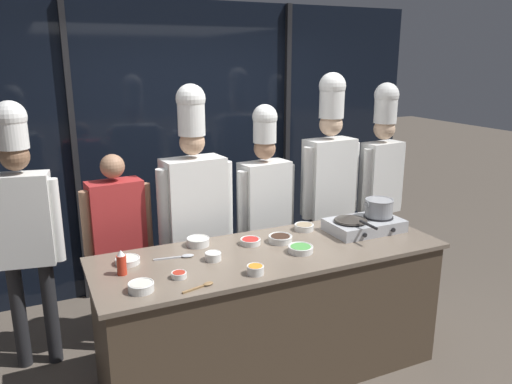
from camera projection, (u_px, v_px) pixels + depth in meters
ground_plane at (270, 370)px, 3.62m from camera, size 24.00×24.00×0.00m
window_wall_back at (189, 147)px, 4.83m from camera, size 4.95×0.09×2.70m
demo_counter at (271, 312)px, 3.50m from camera, size 2.39×0.84×0.93m
portable_stove at (364, 225)px, 3.75m from camera, size 0.55×0.35×0.10m
frying_pan at (351, 218)px, 3.67m from camera, size 0.25×0.43×0.05m
stock_pot at (379, 207)px, 3.77m from camera, size 0.24×0.21×0.13m
squeeze_bottle_chili at (122, 263)px, 2.99m from camera, size 0.06×0.06×0.16m
prep_bowl_garlic at (128, 260)px, 3.16m from camera, size 0.16×0.16×0.04m
prep_bowl_rice at (213, 256)px, 3.21m from camera, size 0.11×0.11×0.05m
prep_bowl_scallions at (301, 249)px, 3.34m from camera, size 0.17×0.17×0.04m
prep_bowl_onion at (141, 286)px, 2.79m from camera, size 0.15×0.15×0.05m
prep_bowl_chili_flakes at (179, 275)px, 2.96m from camera, size 0.09×0.09×0.04m
prep_bowl_soy_glaze at (280, 238)px, 3.53m from camera, size 0.17×0.17×0.05m
prep_bowl_mushrooms at (304, 227)px, 3.77m from camera, size 0.15×0.15×0.05m
prep_bowl_carrots at (255, 269)px, 3.01m from camera, size 0.11×0.11×0.05m
prep_bowl_bell_pepper at (250, 241)px, 3.49m from camera, size 0.14×0.14×0.04m
prep_bowl_bean_sprouts at (198, 241)px, 3.46m from camera, size 0.16×0.16×0.06m
serving_spoon_slotted at (204, 285)px, 2.85m from camera, size 0.21×0.08×0.02m
serving_spoon_solid at (182, 256)px, 3.26m from camera, size 0.26×0.07×0.02m
chef_head at (22, 215)px, 3.41m from camera, size 0.50×0.27×1.93m
person_guest at (118, 234)px, 3.70m from camera, size 0.51×0.24×1.53m
chef_sous at (194, 200)px, 3.83m from camera, size 0.62×0.29×2.01m
chef_line at (265, 197)px, 4.17m from camera, size 0.54×0.27×1.83m
chef_pastry at (329, 174)px, 4.35m from camera, size 0.57×0.26×2.07m
chef_apprentice at (382, 170)px, 4.54m from camera, size 0.48×0.23×1.98m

